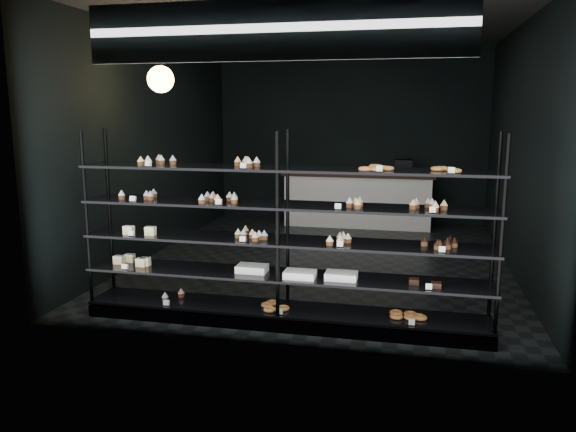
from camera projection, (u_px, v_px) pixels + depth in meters
The scene contains 5 objects.
room at pixel (325, 147), 7.65m from camera, with size 5.01×6.01×3.20m.
display_shelf at pixel (280, 262), 5.49m from camera, with size 4.00×0.50×1.91m.
signage at pixel (272, 30), 4.63m from camera, with size 3.30×0.05×0.50m.
pendant_lamp at pixel (161, 79), 6.57m from camera, with size 0.31×0.31×0.88m.
service_counter at pixel (358, 199), 10.20m from camera, with size 2.70×0.65×1.23m.
Camera 1 is at (1.18, -7.62, 2.11)m, focal length 35.00 mm.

